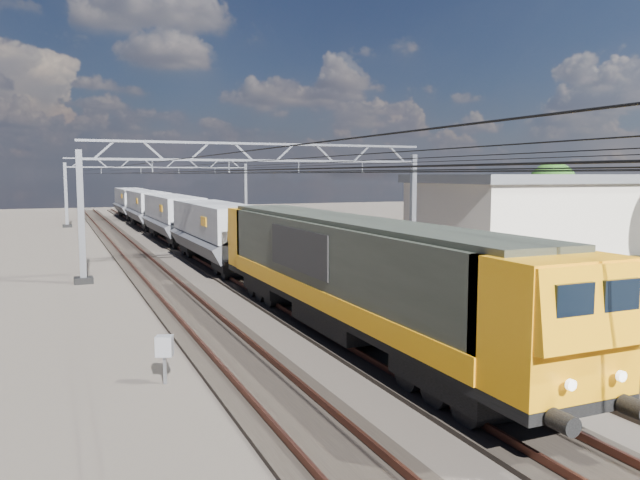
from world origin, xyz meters
name	(u,v)px	position (x,y,z in m)	size (l,w,h in m)	color
ground	(291,283)	(0.00, 0.00, 0.00)	(160.00, 160.00, 0.00)	black
track_outer_west	(169,290)	(-6.00, 0.00, 0.07)	(2.60, 140.00, 0.30)	black
track_loco	(252,284)	(-2.00, 0.00, 0.07)	(2.60, 140.00, 0.30)	black
track_inner_east	(327,279)	(2.00, 0.00, 0.07)	(2.60, 140.00, 0.30)	black
track_outer_east	(395,274)	(6.00, 0.00, 0.07)	(2.60, 140.00, 0.30)	black
catenary_gantry_mid	(265,202)	(0.00, 4.00, 3.91)	(19.90, 0.90, 7.11)	gray
catenary_gantry_far	(161,188)	(0.00, 40.00, 3.91)	(19.90, 0.90, 7.11)	gray
overhead_wires	(244,169)	(0.00, 8.00, 5.75)	(12.03, 140.00, 0.53)	black
locomotive	(347,269)	(-2.00, -10.64, 2.33)	(2.76, 21.10, 3.62)	black
hopper_wagon_lead	(216,229)	(-2.00, 7.05, 2.23)	(3.38, 13.00, 3.25)	black
hopper_wagon_mid	(173,214)	(-2.00, 21.25, 2.23)	(3.38, 13.00, 3.25)	black
hopper_wagon_third	(148,206)	(-2.00, 35.45, 2.23)	(3.38, 13.00, 3.25)	black
hopper_wagon_fourth	(131,201)	(-2.00, 49.65, 2.23)	(3.38, 13.00, 3.25)	black
trackside_cabinet	(164,347)	(-8.26, -12.83, 0.96)	(0.51, 0.45, 1.27)	gray
industrial_shed	(547,212)	(22.00, 6.00, 2.73)	(18.60, 10.60, 5.40)	beige
tree_far	(557,189)	(30.32, 13.79, 4.12)	(4.91, 4.51, 6.48)	#342117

